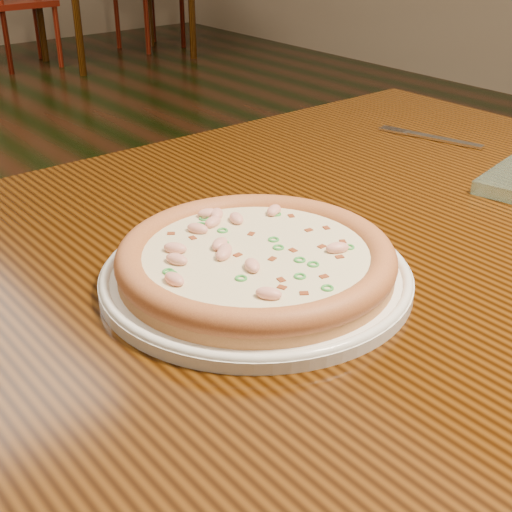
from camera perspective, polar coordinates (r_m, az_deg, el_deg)
ground at (r=1.82m, az=-17.48°, el=-11.66°), size 9.00×9.00×0.00m
hero_table at (r=0.87m, az=4.10°, el=-4.13°), size 1.20×0.80×0.75m
plate at (r=0.72m, az=0.00°, el=-1.52°), size 0.31×0.31×0.02m
pizza at (r=0.71m, az=-0.03°, el=-0.20°), size 0.28×0.28×0.03m
fork at (r=1.19m, az=14.03°, el=9.17°), size 0.06×0.17×0.00m
chair_c at (r=5.40m, az=-19.08°, el=18.67°), size 0.43×0.43×0.95m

